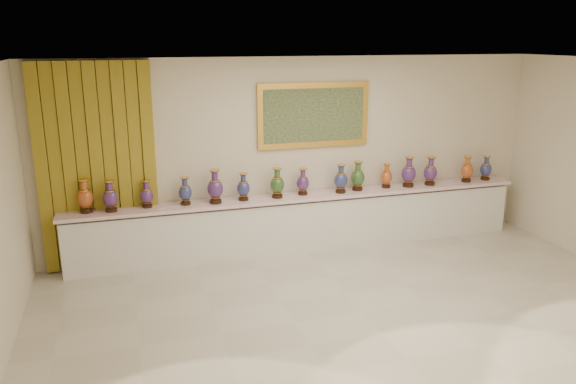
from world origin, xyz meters
name	(u,v)px	position (x,y,z in m)	size (l,w,h in m)	color
ground	(362,312)	(0.00, 0.00, 0.00)	(8.00, 8.00, 0.00)	beige
room	(135,158)	(-2.51, 2.44, 1.60)	(8.00, 8.00, 8.00)	beige
counter	(304,223)	(0.00, 2.27, 0.44)	(7.28, 0.48, 0.90)	white
vase_0	(85,198)	(-3.22, 2.29, 1.12)	(0.25, 0.25, 0.48)	black
vase_1	(110,198)	(-2.88, 2.23, 1.10)	(0.25, 0.25, 0.45)	black
vase_2	(147,195)	(-2.39, 2.29, 1.08)	(0.24, 0.24, 0.40)	black
vase_3	(185,192)	(-1.84, 2.26, 1.09)	(0.24, 0.24, 0.42)	black
vase_4	(215,188)	(-1.41, 2.21, 1.13)	(0.25, 0.25, 0.51)	black
vase_5	(243,188)	(-0.98, 2.24, 1.09)	(0.20, 0.20, 0.42)	black
vase_6	(277,184)	(-0.45, 2.23, 1.11)	(0.28, 0.28, 0.47)	black
vase_7	(303,183)	(-0.02, 2.28, 1.09)	(0.19, 0.19, 0.42)	black
vase_8	(341,180)	(0.59, 2.21, 1.10)	(0.23, 0.23, 0.46)	black
vase_9	(358,177)	(0.90, 2.27, 1.11)	(0.22, 0.22, 0.47)	black
vase_10	(386,177)	(1.42, 2.28, 1.08)	(0.21, 0.21, 0.40)	black
vase_11	(409,173)	(1.79, 2.23, 1.12)	(0.25, 0.25, 0.50)	black
vase_12	(430,172)	(2.19, 2.23, 1.11)	(0.24, 0.24, 0.47)	black
vase_13	(467,170)	(2.89, 2.23, 1.10)	(0.21, 0.21, 0.44)	black
vase_14	(486,169)	(3.29, 2.25, 1.09)	(0.23, 0.23, 0.42)	black
label_card	(161,209)	(-2.21, 2.13, 0.90)	(0.10, 0.06, 0.00)	white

